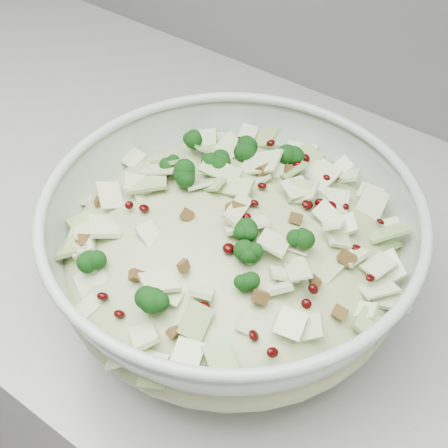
% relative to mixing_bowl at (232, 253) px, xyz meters
% --- Properties ---
extents(counter, '(3.60, 0.60, 0.90)m').
position_rel_mixing_bowl_xyz_m(counter, '(-0.36, 0.10, -0.52)').
color(counter, '#A5A5A1').
rests_on(counter, floor).
extents(mixing_bowl, '(0.42, 0.42, 0.14)m').
position_rel_mixing_bowl_xyz_m(mixing_bowl, '(0.00, 0.00, 0.00)').
color(mixing_bowl, '#AEC0B2').
rests_on(mixing_bowl, counter).
extents(salad, '(0.35, 0.35, 0.14)m').
position_rel_mixing_bowl_xyz_m(salad, '(-0.00, -0.00, 0.02)').
color(salad, '#AAB77D').
rests_on(salad, mixing_bowl).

